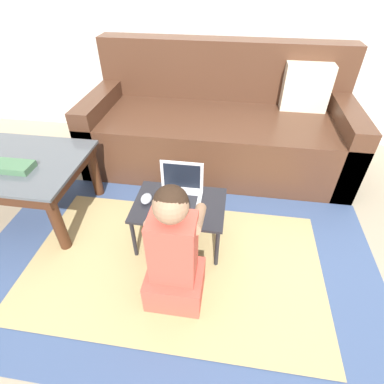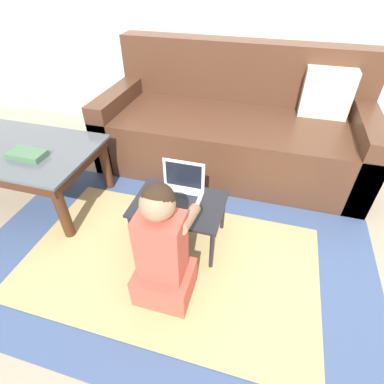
# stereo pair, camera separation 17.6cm
# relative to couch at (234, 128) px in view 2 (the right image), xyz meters

# --- Properties ---
(ground_plane) EXTENTS (16.00, 16.00, 0.00)m
(ground_plane) POSITION_rel_couch_xyz_m (-0.02, -1.15, -0.31)
(ground_plane) COLOR gray
(area_rug) EXTENTS (2.41, 1.43, 0.01)m
(area_rug) POSITION_rel_couch_xyz_m (-0.15, -1.24, -0.31)
(area_rug) COLOR #3D517A
(area_rug) RESTS_ON ground_plane
(couch) EXTENTS (2.10, 0.93, 0.93)m
(couch) POSITION_rel_couch_xyz_m (0.00, 0.00, 0.00)
(couch) COLOR #4C2D1E
(couch) RESTS_ON ground_plane
(coffee_table) EXTENTS (1.15, 0.66, 0.44)m
(coffee_table) POSITION_rel_couch_xyz_m (-1.38, -0.94, 0.06)
(coffee_table) COLOR #4C5156
(coffee_table) RESTS_ON ground_plane
(laptop_desk) EXTENTS (0.54, 0.38, 0.31)m
(laptop_desk) POSITION_rel_couch_xyz_m (-0.15, -1.04, -0.04)
(laptop_desk) COLOR black
(laptop_desk) RESTS_ON ground_plane
(laptop) EXTENTS (0.26, 0.21, 0.22)m
(laptop) POSITION_rel_couch_xyz_m (-0.16, -1.00, 0.03)
(laptop) COLOR silver
(laptop) RESTS_ON laptop_desk
(computer_mouse) EXTENTS (0.06, 0.09, 0.04)m
(computer_mouse) POSITION_rel_couch_xyz_m (-0.35, -1.05, 0.02)
(computer_mouse) COLOR #B2B7C1
(computer_mouse) RESTS_ON laptop_desk
(person_seated) EXTENTS (0.29, 0.37, 0.74)m
(person_seated) POSITION_rel_couch_xyz_m (-0.11, -1.44, 0.02)
(person_seated) COLOR #CC4C3D
(person_seated) RESTS_ON ground_plane
(book_on_table) EXTENTS (0.23, 0.13, 0.04)m
(book_on_table) POSITION_rel_couch_xyz_m (-1.17, -1.02, 0.15)
(book_on_table) COLOR #47704C
(book_on_table) RESTS_ON coffee_table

